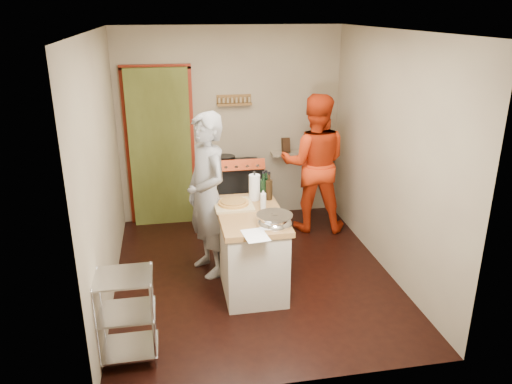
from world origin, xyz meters
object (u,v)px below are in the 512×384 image
person_red (314,163)px  stove (238,193)px  island (251,247)px  person_stripe (207,196)px  wire_shelving (126,313)px

person_red → stove: bearing=-3.4°
island → person_stripe: size_ratio=0.70×
person_stripe → person_red: (1.47, 0.94, -0.00)m
wire_shelving → person_red: 3.28m
stove → island: size_ratio=0.79×
stove → person_stripe: bearing=-112.7°
person_red → person_stripe: bearing=47.1°
wire_shelving → person_red: person_red is taller
wire_shelving → person_stripe: bearing=59.6°
person_stripe → wire_shelving: bearing=-51.5°
person_stripe → island: bearing=25.4°
stove → wire_shelving: stove is taller
person_stripe → person_red: 1.74m
stove → person_stripe: (-0.52, -1.25, 0.46)m
wire_shelving → stove: bearing=63.1°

